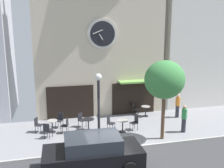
{
  "coord_description": "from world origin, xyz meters",
  "views": [
    {
      "loc": [
        -2.87,
        -11.52,
        5.99
      ],
      "look_at": [
        0.68,
        2.71,
        2.87
      ],
      "focal_mm": 40.41,
      "sensor_mm": 36.0,
      "label": 1
    }
  ],
  "objects_px": {
    "cafe_table_center": "(123,124)",
    "cafe_chair_facing_street": "(81,119)",
    "cafe_table_near_door": "(88,122)",
    "cafe_table_center_left": "(146,110)",
    "cafe_chair_near_lamp": "(60,119)",
    "pedestrian_green": "(184,118)",
    "parked_car_black": "(93,153)",
    "cafe_chair_facing_wall": "(38,124)",
    "cafe_chair_by_entrance": "(135,122)",
    "pedestrian_orange": "(178,105)",
    "cafe_chair_under_awning": "(47,129)",
    "cafe_table_rightmost": "(52,124)",
    "street_lamp": "(99,109)",
    "street_tree": "(165,80)",
    "cafe_chair_outer": "(66,124)",
    "cafe_chair_left_end": "(135,108)",
    "cafe_chair_curbside": "(110,122)"
  },
  "relations": [
    {
      "from": "cafe_table_center",
      "to": "cafe_chair_facing_street",
      "type": "xyz_separation_m",
      "value": [
        -2.32,
        1.41,
        0.02
      ]
    },
    {
      "from": "cafe_table_near_door",
      "to": "cafe_table_center_left",
      "type": "distance_m",
      "value": 4.63
    },
    {
      "from": "cafe_chair_near_lamp",
      "to": "cafe_table_near_door",
      "type": "bearing_deg",
      "value": -30.71
    },
    {
      "from": "cafe_table_center_left",
      "to": "pedestrian_green",
      "type": "height_order",
      "value": "pedestrian_green"
    },
    {
      "from": "parked_car_black",
      "to": "cafe_chair_facing_wall",
      "type": "bearing_deg",
      "value": 117.22
    },
    {
      "from": "cafe_chair_by_entrance",
      "to": "pedestrian_green",
      "type": "distance_m",
      "value": 2.93
    },
    {
      "from": "cafe_table_center_left",
      "to": "cafe_chair_facing_street",
      "type": "relative_size",
      "value": 0.82
    },
    {
      "from": "cafe_chair_facing_wall",
      "to": "pedestrian_orange",
      "type": "relative_size",
      "value": 0.54
    },
    {
      "from": "cafe_chair_under_awning",
      "to": "pedestrian_green",
      "type": "height_order",
      "value": "pedestrian_green"
    },
    {
      "from": "pedestrian_green",
      "to": "pedestrian_orange",
      "type": "relative_size",
      "value": 1.0
    },
    {
      "from": "cafe_table_near_door",
      "to": "cafe_chair_under_awning",
      "type": "height_order",
      "value": "cafe_chair_under_awning"
    },
    {
      "from": "cafe_table_rightmost",
      "to": "cafe_table_center",
      "type": "relative_size",
      "value": 1.01
    },
    {
      "from": "cafe_table_near_door",
      "to": "cafe_chair_under_awning",
      "type": "relative_size",
      "value": 0.82
    },
    {
      "from": "cafe_table_center_left",
      "to": "cafe_chair_under_awning",
      "type": "relative_size",
      "value": 0.82
    },
    {
      "from": "cafe_chair_facing_wall",
      "to": "cafe_chair_facing_street",
      "type": "xyz_separation_m",
      "value": [
        2.63,
        0.21,
        0.0
      ]
    },
    {
      "from": "cafe_table_near_door",
      "to": "street_lamp",
      "type": "bearing_deg",
      "value": -81.77
    },
    {
      "from": "cafe_table_rightmost",
      "to": "cafe_chair_near_lamp",
      "type": "xyz_separation_m",
      "value": [
        0.47,
        0.74,
        0.04
      ]
    },
    {
      "from": "cafe_table_rightmost",
      "to": "street_lamp",
      "type": "bearing_deg",
      "value": -42.03
    },
    {
      "from": "street_tree",
      "to": "cafe_chair_outer",
      "type": "distance_m",
      "value": 6.32
    },
    {
      "from": "cafe_table_rightmost",
      "to": "pedestrian_orange",
      "type": "xyz_separation_m",
      "value": [
        8.58,
        0.63,
        0.37
      ]
    },
    {
      "from": "street_tree",
      "to": "cafe_chair_near_lamp",
      "type": "bearing_deg",
      "value": 150.25
    },
    {
      "from": "cafe_table_near_door",
      "to": "cafe_chair_facing_wall",
      "type": "height_order",
      "value": "cafe_chair_facing_wall"
    },
    {
      "from": "cafe_table_center",
      "to": "cafe_table_center_left",
      "type": "distance_m",
      "value": 3.31
    },
    {
      "from": "cafe_chair_by_entrance",
      "to": "parked_car_black",
      "type": "bearing_deg",
      "value": -130.55
    },
    {
      "from": "cafe_chair_facing_street",
      "to": "pedestrian_orange",
      "type": "distance_m",
      "value": 6.8
    },
    {
      "from": "cafe_table_near_door",
      "to": "parked_car_black",
      "type": "bearing_deg",
      "value": -96.17
    },
    {
      "from": "cafe_chair_under_awning",
      "to": "cafe_chair_left_end",
      "type": "distance_m",
      "value": 6.7
    },
    {
      "from": "cafe_table_rightmost",
      "to": "cafe_chair_by_entrance",
      "type": "height_order",
      "value": "cafe_chair_by_entrance"
    },
    {
      "from": "street_tree",
      "to": "pedestrian_green",
      "type": "xyz_separation_m",
      "value": [
        1.65,
        0.56,
        -2.51
      ]
    },
    {
      "from": "cafe_table_center_left",
      "to": "cafe_chair_curbside",
      "type": "bearing_deg",
      "value": -148.61
    },
    {
      "from": "cafe_table_center_left",
      "to": "cafe_chair_near_lamp",
      "type": "distance_m",
      "value": 6.04
    },
    {
      "from": "cafe_table_center_left",
      "to": "cafe_chair_near_lamp",
      "type": "xyz_separation_m",
      "value": [
        -6.01,
        -0.6,
        0.04
      ]
    },
    {
      "from": "cafe_chair_under_awning",
      "to": "cafe_table_center_left",
      "type": "bearing_deg",
      "value": 17.65
    },
    {
      "from": "cafe_table_center",
      "to": "pedestrian_orange",
      "type": "height_order",
      "value": "pedestrian_orange"
    },
    {
      "from": "street_tree",
      "to": "cafe_table_near_door",
      "type": "relative_size",
      "value": 6.03
    },
    {
      "from": "cafe_chair_facing_wall",
      "to": "pedestrian_orange",
      "type": "distance_m",
      "value": 9.44
    },
    {
      "from": "cafe_chair_near_lamp",
      "to": "cafe_chair_facing_street",
      "type": "height_order",
      "value": "same"
    },
    {
      "from": "cafe_chair_near_lamp",
      "to": "cafe_chair_facing_street",
      "type": "distance_m",
      "value": 1.35
    },
    {
      "from": "cafe_chair_curbside",
      "to": "cafe_chair_outer",
      "type": "relative_size",
      "value": 1.0
    },
    {
      "from": "cafe_table_near_door",
      "to": "cafe_chair_near_lamp",
      "type": "bearing_deg",
      "value": 149.29
    },
    {
      "from": "cafe_chair_outer",
      "to": "cafe_chair_facing_street",
      "type": "relative_size",
      "value": 1.0
    },
    {
      "from": "cafe_table_rightmost",
      "to": "cafe_table_center_left",
      "type": "distance_m",
      "value": 6.63
    },
    {
      "from": "cafe_table_rightmost",
      "to": "cafe_chair_left_end",
      "type": "xyz_separation_m",
      "value": [
        5.86,
        1.88,
        0.04
      ]
    },
    {
      "from": "cafe_table_center_left",
      "to": "cafe_chair_facing_street",
      "type": "distance_m",
      "value": 4.78
    },
    {
      "from": "cafe_chair_curbside",
      "to": "cafe_chair_near_lamp",
      "type": "height_order",
      "value": "same"
    },
    {
      "from": "street_lamp",
      "to": "cafe_table_rightmost",
      "type": "xyz_separation_m",
      "value": [
        -2.42,
        2.18,
        -1.46
      ]
    },
    {
      "from": "street_lamp",
      "to": "pedestrian_orange",
      "type": "height_order",
      "value": "street_lamp"
    },
    {
      "from": "cafe_chair_curbside",
      "to": "pedestrian_orange",
      "type": "distance_m",
      "value": 5.3
    },
    {
      "from": "cafe_chair_near_lamp",
      "to": "cafe_chair_facing_wall",
      "type": "distance_m",
      "value": 1.41
    },
    {
      "from": "pedestrian_orange",
      "to": "parked_car_black",
      "type": "xyz_separation_m",
      "value": [
        -6.92,
        -5.28,
        -0.1
      ]
    }
  ]
}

